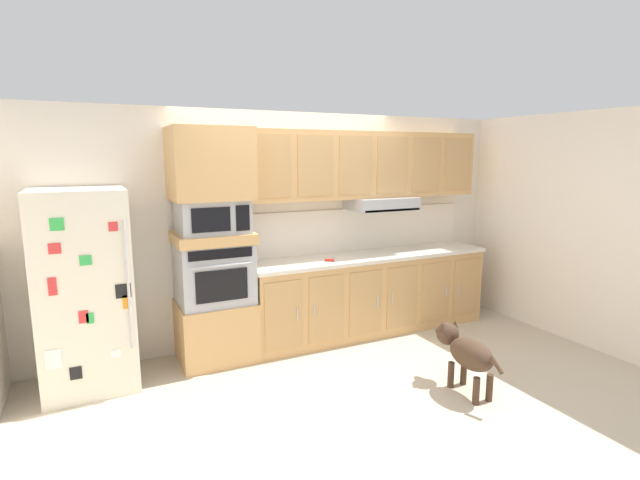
{
  "coord_description": "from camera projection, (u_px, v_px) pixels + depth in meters",
  "views": [
    {
      "loc": [
        -2.0,
        -3.82,
        2.03
      ],
      "look_at": [
        -0.07,
        0.13,
        1.26
      ],
      "focal_mm": 26.85,
      "sensor_mm": 36.0,
      "label": 1
    }
  ],
  "objects": [
    {
      "name": "ground_plane",
      "position": [
        332.0,
        370.0,
        4.6
      ],
      "size": [
        9.6,
        9.6,
        0.0
      ],
      "primitive_type": "plane",
      "color": "beige"
    },
    {
      "name": "back_kitchen_wall",
      "position": [
        287.0,
        226.0,
        5.36
      ],
      "size": [
        6.2,
        0.12,
        2.5
      ],
      "primitive_type": "cube",
      "color": "silver",
      "rests_on": "ground"
    },
    {
      "name": "side_panel_right",
      "position": [
        545.0,
        224.0,
        5.59
      ],
      "size": [
        0.12,
        7.1,
        2.5
      ],
      "primitive_type": "cube",
      "color": "white",
      "rests_on": "ground"
    },
    {
      "name": "refrigerator",
      "position": [
        85.0,
        290.0,
        4.15
      ],
      "size": [
        0.76,
        0.73,
        1.76
      ],
      "color": "silver",
      "rests_on": "ground"
    },
    {
      "name": "oven_base_cabinet",
      "position": [
        216.0,
        330.0,
        4.81
      ],
      "size": [
        0.74,
        0.62,
        0.6
      ],
      "primitive_type": "cube",
      "color": "tan",
      "rests_on": "ground"
    },
    {
      "name": "built_in_oven",
      "position": [
        214.0,
        273.0,
        4.7
      ],
      "size": [
        0.7,
        0.62,
        0.6
      ],
      "color": "#A8AAAF",
      "rests_on": "oven_base_cabinet"
    },
    {
      "name": "appliance_mid_shelf",
      "position": [
        213.0,
        237.0,
        4.64
      ],
      "size": [
        0.74,
        0.62,
        0.1
      ],
      "primitive_type": "cube",
      "color": "tan",
      "rests_on": "built_in_oven"
    },
    {
      "name": "microwave",
      "position": [
        212.0,
        216.0,
        4.6
      ],
      "size": [
        0.64,
        0.54,
        0.32
      ],
      "color": "#A8AAAF",
      "rests_on": "appliance_mid_shelf"
    },
    {
      "name": "appliance_upper_cabinet",
      "position": [
        210.0,
        164.0,
        4.52
      ],
      "size": [
        0.74,
        0.62,
        0.68
      ],
      "primitive_type": "cube",
      "color": "tan",
      "rests_on": "microwave"
    },
    {
      "name": "lower_cabinet_run",
      "position": [
        370.0,
        295.0,
        5.56
      ],
      "size": [
        2.87,
        0.63,
        0.88
      ],
      "color": "tan",
      "rests_on": "ground"
    },
    {
      "name": "countertop_slab",
      "position": [
        370.0,
        256.0,
        5.49
      ],
      "size": [
        2.91,
        0.64,
        0.04
      ],
      "primitive_type": "cube",
      "color": "silver",
      "rests_on": "lower_cabinet_run"
    },
    {
      "name": "backsplash_panel",
      "position": [
        358.0,
        229.0,
        5.69
      ],
      "size": [
        2.91,
        0.02,
        0.5
      ],
      "primitive_type": "cube",
      "color": "white",
      "rests_on": "countertop_slab"
    },
    {
      "name": "upper_cabinet_with_hood",
      "position": [
        367.0,
        168.0,
        5.42
      ],
      "size": [
        2.87,
        0.48,
        0.88
      ],
      "color": "tan",
      "rests_on": "backsplash_panel"
    },
    {
      "name": "screwdriver",
      "position": [
        329.0,
        260.0,
        5.12
      ],
      "size": [
        0.16,
        0.17,
        0.03
      ],
      "color": "red",
      "rests_on": "countertop_slab"
    },
    {
      "name": "dog",
      "position": [
        466.0,
        351.0,
        4.15
      ],
      "size": [
        0.28,
        0.85,
        0.55
      ],
      "rotation": [
        0.0,
        0.0,
        1.52
      ],
      "color": "#473323",
      "rests_on": "ground"
    }
  ]
}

